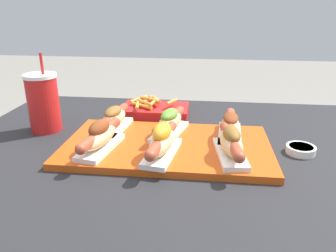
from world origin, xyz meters
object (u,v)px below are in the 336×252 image
at_px(hot_dog_0, 100,136).
at_px(drink_cup, 43,103).
at_px(serving_tray, 167,146).
at_px(hot_dog_5, 230,126).
at_px(hot_dog_4, 169,123).
at_px(fries_basket, 155,111).
at_px(hot_dog_1, 162,141).
at_px(sauce_bowl, 301,149).
at_px(hot_dog_3, 113,119).
at_px(hot_dog_2, 231,143).

relative_size(hot_dog_0, drink_cup, 0.90).
xyz_separation_m(serving_tray, hot_dog_5, (0.16, 0.06, 0.04)).
distance_m(serving_tray, hot_dog_4, 0.08).
xyz_separation_m(hot_dog_4, fries_basket, (-0.07, 0.20, -0.03)).
distance_m(hot_dog_1, fries_basket, 0.34).
height_order(hot_dog_5, sauce_bowl, hot_dog_5).
bearing_deg(fries_basket, hot_dog_3, -115.33).
xyz_separation_m(hot_dog_2, hot_dog_5, (0.01, 0.12, -0.00)).
bearing_deg(hot_dog_4, serving_tray, -88.98).
xyz_separation_m(hot_dog_3, fries_basket, (0.09, 0.19, -0.03)).
distance_m(hot_dog_1, sauce_bowl, 0.36).
relative_size(hot_dog_1, hot_dog_2, 1.00).
distance_m(hot_dog_3, drink_cup, 0.22).
xyz_separation_m(hot_dog_0, hot_dog_4, (0.16, 0.12, -0.00)).
xyz_separation_m(serving_tray, hot_dog_3, (-0.16, 0.07, 0.04)).
bearing_deg(serving_tray, hot_dog_1, -92.68).
height_order(hot_dog_1, hot_dog_5, hot_dog_1).
bearing_deg(hot_dog_5, fries_basket, 139.99).
distance_m(hot_dog_0, hot_dog_1, 0.16).
relative_size(sauce_bowl, fries_basket, 0.34).
xyz_separation_m(hot_dog_4, sauce_bowl, (0.34, -0.05, -0.04)).
distance_m(hot_dog_5, sauce_bowl, 0.19).
distance_m(hot_dog_2, hot_dog_4, 0.20).
xyz_separation_m(hot_dog_3, hot_dog_4, (0.16, -0.01, 0.00)).
bearing_deg(hot_dog_0, sauce_bowl, 8.49).
bearing_deg(hot_dog_4, hot_dog_5, -0.84).
bearing_deg(hot_dog_4, sauce_bowl, -7.59).
bearing_deg(hot_dog_3, hot_dog_2, -21.88).
height_order(serving_tray, hot_dog_2, hot_dog_2).
bearing_deg(hot_dog_0, hot_dog_1, -5.22).
distance_m(sauce_bowl, fries_basket, 0.48).
height_order(hot_dog_3, hot_dog_5, hot_dog_3).
xyz_separation_m(hot_dog_0, drink_cup, (-0.22, 0.15, 0.03)).
bearing_deg(hot_dog_2, hot_dog_0, -179.84).
height_order(serving_tray, sauce_bowl, sauce_bowl).
height_order(hot_dog_1, hot_dog_4, hot_dog_1).
relative_size(hot_dog_5, drink_cup, 0.91).
bearing_deg(serving_tray, hot_dog_2, -19.90).
bearing_deg(hot_dog_5, hot_dog_4, 179.16).
distance_m(hot_dog_1, hot_dog_4, 0.14).
height_order(hot_dog_4, drink_cup, drink_cup).
height_order(serving_tray, hot_dog_3, hot_dog_3).
relative_size(hot_dog_2, drink_cup, 0.90).
distance_m(hot_dog_0, fries_basket, 0.33).
height_order(hot_dog_0, drink_cup, drink_cup).
distance_m(hot_dog_1, drink_cup, 0.41).
bearing_deg(hot_dog_3, serving_tray, -23.78).
distance_m(hot_dog_1, hot_dog_2, 0.16).
xyz_separation_m(serving_tray, hot_dog_1, (-0.00, -0.07, 0.04)).
xyz_separation_m(serving_tray, hot_dog_2, (0.16, -0.06, 0.04)).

